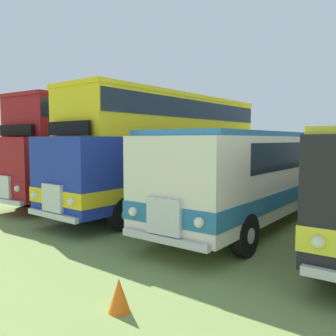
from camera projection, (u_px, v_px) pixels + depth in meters
name	position (u px, v px, depth m)	size (l,w,h in m)	color
bus_first_in_row	(102.00, 146.00, 16.57)	(2.80, 9.92, 4.49)	maroon
bus_second_in_row	(169.00, 147.00, 14.20)	(3.09, 10.73, 4.49)	#1E339E
bus_third_in_row	(261.00, 170.00, 11.85)	(2.85, 10.68, 2.99)	silver
cone_mid_row	(119.00, 295.00, 5.68)	(0.36, 0.36, 0.55)	orange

